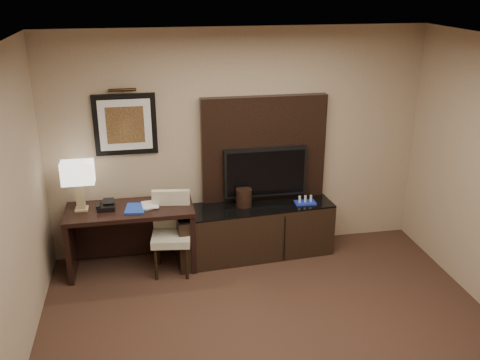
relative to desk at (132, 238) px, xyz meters
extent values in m
cube|color=silver|center=(1.31, -2.15, 2.32)|extent=(4.50, 5.00, 0.01)
cube|color=tan|center=(1.31, 0.35, 0.97)|extent=(4.50, 0.01, 2.70)
cube|color=black|center=(0.00, 0.00, 0.00)|extent=(1.43, 0.62, 0.76)
cube|color=black|center=(1.45, 0.05, -0.06)|extent=(1.93, 0.67, 0.65)
cube|color=black|center=(1.61, 0.29, 0.89)|extent=(1.50, 0.12, 1.30)
cube|color=black|center=(1.61, 0.19, 0.64)|extent=(1.00, 0.08, 0.60)
cube|color=black|center=(0.01, 0.33, 1.27)|extent=(0.70, 0.04, 0.70)
cylinder|color=#3B2512|center=(0.01, 0.29, 1.67)|extent=(0.04, 0.04, 0.30)
cube|color=#1B3EB0|center=(0.07, -0.04, 0.39)|extent=(0.25, 0.31, 0.02)
imported|color=#C3AF99|center=(0.14, 0.00, 0.50)|extent=(0.18, 0.04, 0.24)
cylinder|color=silver|center=(0.37, 0.02, 0.47)|extent=(0.06, 0.06, 0.17)
cylinder|color=black|center=(1.33, 0.08, 0.38)|extent=(0.23, 0.23, 0.21)
camera|label=1|loc=(0.21, -5.66, 2.84)|focal=40.00mm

